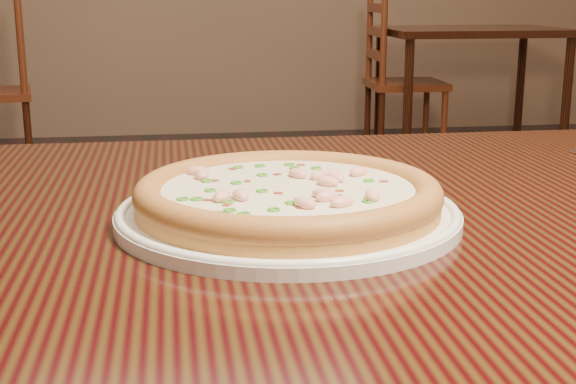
{
  "coord_description": "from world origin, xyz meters",
  "views": [
    {
      "loc": [
        -0.09,
        -0.95,
        0.97
      ],
      "look_at": [
        0.02,
        -0.21,
        0.78
      ],
      "focal_mm": 50.0,
      "sensor_mm": 36.0,
      "label": 1
    }
  ],
  "objects": [
    {
      "name": "plate",
      "position": [
        0.02,
        -0.21,
        0.76
      ],
      "size": [
        0.33,
        0.33,
        0.02
      ],
      "color": "white",
      "rests_on": "hero_table"
    },
    {
      "name": "bg_table_right",
      "position": [
        1.62,
        3.47,
        0.65
      ],
      "size": [
        1.0,
        0.7,
        0.75
      ],
      "color": "black",
      "rests_on": "ground"
    },
    {
      "name": "chair_b",
      "position": [
        -0.97,
        3.41,
        0.44
      ],
      "size": [
        0.48,
        0.48,
        0.95
      ],
      "color": "#5B2513",
      "rests_on": "ground"
    },
    {
      "name": "chair_c",
      "position": [
        1.2,
        3.52,
        0.44
      ],
      "size": [
        0.43,
        0.43,
        0.95
      ],
      "color": "#5B2513",
      "rests_on": "ground"
    },
    {
      "name": "pizza",
      "position": [
        0.02,
        -0.21,
        0.78
      ],
      "size": [
        0.3,
        0.3,
        0.03
      ],
      "color": "#C98341",
      "rests_on": "plate"
    },
    {
      "name": "hero_table",
      "position": [
        0.14,
        -0.16,
        0.65
      ],
      "size": [
        1.2,
        0.8,
        0.75
      ],
      "color": "black",
      "rests_on": "ground"
    }
  ]
}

